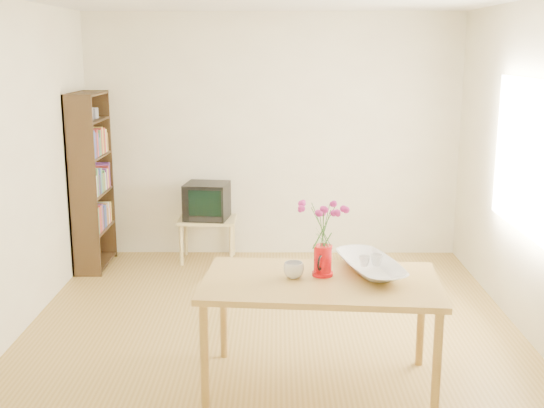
{
  "coord_description": "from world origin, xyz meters",
  "views": [
    {
      "loc": [
        0.04,
        -5.04,
        2.22
      ],
      "look_at": [
        0.0,
        0.3,
        1.0
      ],
      "focal_mm": 45.0,
      "sensor_mm": 36.0,
      "label": 1
    }
  ],
  "objects_px": {
    "bowl": "(371,238)",
    "television": "(207,200)",
    "table": "(321,290)",
    "pitcher": "(323,262)",
    "mug": "(294,270)"
  },
  "relations": [
    {
      "from": "bowl",
      "to": "pitcher",
      "type": "bearing_deg",
      "value": -167.0
    },
    {
      "from": "table",
      "to": "television",
      "type": "relative_size",
      "value": 3.28
    },
    {
      "from": "pitcher",
      "to": "mug",
      "type": "bearing_deg",
      "value": -148.09
    },
    {
      "from": "table",
      "to": "mug",
      "type": "xyz_separation_m",
      "value": [
        -0.18,
        0.04,
        0.13
      ]
    },
    {
      "from": "television",
      "to": "mug",
      "type": "bearing_deg",
      "value": -65.19
    },
    {
      "from": "table",
      "to": "pitcher",
      "type": "height_order",
      "value": "pitcher"
    },
    {
      "from": "mug",
      "to": "bowl",
      "type": "height_order",
      "value": "bowl"
    },
    {
      "from": "mug",
      "to": "bowl",
      "type": "relative_size",
      "value": 0.27
    },
    {
      "from": "bowl",
      "to": "table",
      "type": "bearing_deg",
      "value": -154.15
    },
    {
      "from": "bowl",
      "to": "television",
      "type": "xyz_separation_m",
      "value": [
        -1.37,
        2.64,
        -0.33
      ]
    },
    {
      "from": "pitcher",
      "to": "television",
      "type": "relative_size",
      "value": 0.44
    },
    {
      "from": "table",
      "to": "mug",
      "type": "bearing_deg",
      "value": 172.08
    },
    {
      "from": "table",
      "to": "television",
      "type": "distance_m",
      "value": 2.99
    },
    {
      "from": "pitcher",
      "to": "bowl",
      "type": "bearing_deg",
      "value": 30.38
    },
    {
      "from": "table",
      "to": "television",
      "type": "bearing_deg",
      "value": 114.78
    }
  ]
}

